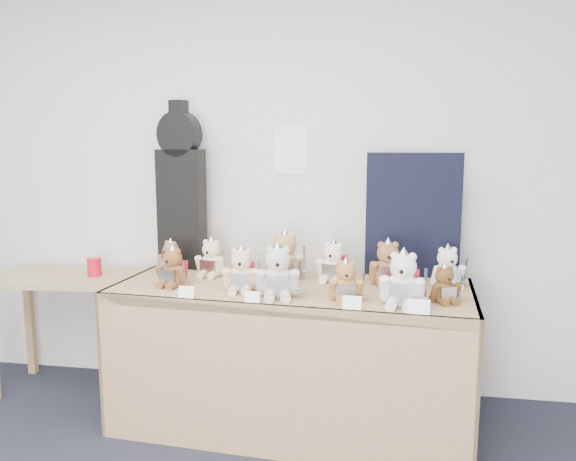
% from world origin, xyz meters
% --- Properties ---
extents(room_shell, '(6.00, 6.00, 6.00)m').
position_xyz_m(room_shell, '(0.56, 2.49, 1.58)').
color(room_shell, white).
rests_on(room_shell, floor).
extents(display_table, '(2.05, 0.97, 0.83)m').
position_xyz_m(display_table, '(0.65, 1.87, 0.65)').
color(display_table, olive).
rests_on(display_table, floor).
extents(side_table, '(0.97, 0.58, 0.78)m').
position_xyz_m(side_table, '(-0.85, 2.17, 0.65)').
color(side_table, '#957950').
rests_on(side_table, floor).
extents(guitar_case, '(0.34, 0.17, 1.06)m').
position_xyz_m(guitar_case, '(-0.12, 2.31, 1.35)').
color(guitar_case, black).
rests_on(guitar_case, display_table).
extents(navy_board, '(0.56, 0.06, 0.74)m').
position_xyz_m(navy_board, '(1.33, 2.28, 1.20)').
color(navy_board, black).
rests_on(navy_board, display_table).
extents(red_cup, '(0.09, 0.09, 0.12)m').
position_xyz_m(red_cup, '(-0.66, 2.16, 0.84)').
color(red_cup, red).
rests_on(red_cup, side_table).
extents(teddy_front_far_left, '(0.20, 0.18, 0.25)m').
position_xyz_m(teddy_front_far_left, '(-0.00, 1.82, 0.93)').
color(teddy_front_far_left, brown).
rests_on(teddy_front_far_left, display_table).
extents(teddy_front_left, '(0.23, 0.19, 0.27)m').
position_xyz_m(teddy_front_left, '(0.41, 1.77, 0.94)').
color(teddy_front_left, beige).
rests_on(teddy_front_left, display_table).
extents(teddy_front_centre, '(0.26, 0.22, 0.31)m').
position_xyz_m(teddy_front_centre, '(0.62, 1.69, 0.95)').
color(teddy_front_centre, beige).
rests_on(teddy_front_centre, display_table).
extents(teddy_front_right, '(0.20, 0.17, 0.24)m').
position_xyz_m(teddy_front_right, '(0.97, 1.68, 0.93)').
color(teddy_front_right, '#A36B3D').
rests_on(teddy_front_right, display_table).
extents(teddy_front_far_right, '(0.25, 0.22, 0.31)m').
position_xyz_m(teddy_front_far_right, '(1.26, 1.64, 0.95)').
color(teddy_front_far_right, white).
rests_on(teddy_front_far_right, display_table).
extents(teddy_front_end, '(0.18, 0.17, 0.22)m').
position_xyz_m(teddy_front_end, '(1.47, 1.74, 0.92)').
color(teddy_front_end, brown).
rests_on(teddy_front_end, display_table).
extents(teddy_back_left, '(0.21, 0.18, 0.26)m').
position_xyz_m(teddy_back_left, '(0.14, 2.09, 0.93)').
color(teddy_back_left, beige).
rests_on(teddy_back_left, display_table).
extents(teddy_back_centre_left, '(0.26, 0.22, 0.32)m').
position_xyz_m(teddy_back_centre_left, '(0.59, 2.09, 0.96)').
color(teddy_back_centre_left, tan).
rests_on(teddy_back_centre_left, display_table).
extents(teddy_back_centre_right, '(0.22, 0.20, 0.26)m').
position_xyz_m(teddy_back_centre_right, '(0.87, 2.09, 0.93)').
color(teddy_back_centre_right, white).
rests_on(teddy_back_centre_right, display_table).
extents(teddy_back_right, '(0.24, 0.20, 0.29)m').
position_xyz_m(teddy_back_right, '(1.19, 2.04, 0.94)').
color(teddy_back_right, brown).
rests_on(teddy_back_right, display_table).
extents(teddy_back_end, '(0.22, 0.20, 0.26)m').
position_xyz_m(teddy_back_end, '(1.51, 2.05, 0.93)').
color(teddy_back_end, white).
rests_on(teddy_back_end, display_table).
extents(teddy_back_far_left, '(0.18, 0.19, 0.23)m').
position_xyz_m(teddy_back_far_left, '(-0.13, 2.13, 0.92)').
color(teddy_back_far_left, olive).
rests_on(teddy_back_far_left, display_table).
extents(entry_card_a, '(0.09, 0.03, 0.06)m').
position_xyz_m(entry_card_a, '(0.16, 1.59, 0.86)').
color(entry_card_a, white).
rests_on(entry_card_a, display_table).
extents(entry_card_b, '(0.08, 0.02, 0.06)m').
position_xyz_m(entry_card_b, '(0.51, 1.57, 0.86)').
color(entry_card_b, white).
rests_on(entry_card_b, display_table).
extents(entry_card_c, '(0.09, 0.03, 0.07)m').
position_xyz_m(entry_card_c, '(1.01, 1.53, 0.87)').
color(entry_card_c, white).
rests_on(entry_card_c, display_table).
extents(entry_card_d, '(0.10, 0.03, 0.07)m').
position_xyz_m(entry_card_d, '(1.33, 1.51, 0.87)').
color(entry_card_d, white).
rests_on(entry_card_d, display_table).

